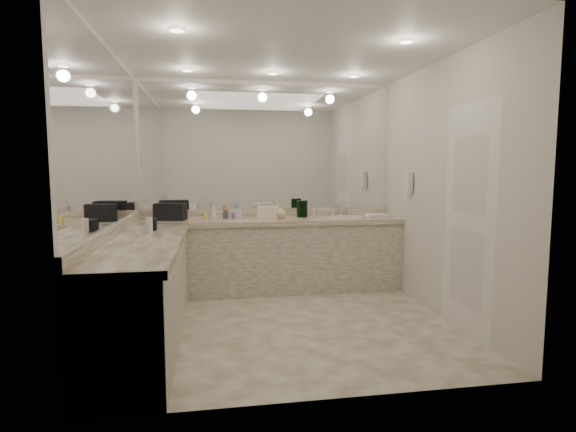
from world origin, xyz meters
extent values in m
plane|color=beige|center=(0.00, 0.00, 0.00)|extent=(3.20, 3.20, 0.00)
plane|color=white|center=(0.00, 0.00, 2.60)|extent=(3.20, 3.20, 0.00)
cube|color=silver|center=(0.00, 1.50, 1.30)|extent=(3.20, 0.02, 2.60)
cube|color=silver|center=(-1.60, 0.00, 1.30)|extent=(0.02, 3.00, 2.60)
cube|color=silver|center=(1.60, 0.00, 1.30)|extent=(0.02, 3.00, 2.60)
cube|color=beige|center=(0.00, 1.20, 0.42)|extent=(3.20, 0.60, 0.84)
cube|color=beige|center=(0.00, 1.19, 0.87)|extent=(3.20, 0.64, 0.06)
cube|color=beige|center=(-1.30, -0.30, 0.42)|extent=(0.60, 2.40, 0.84)
cube|color=beige|center=(-1.29, -0.30, 0.87)|extent=(0.64, 2.42, 0.06)
cube|color=beige|center=(0.00, 1.48, 0.95)|extent=(3.20, 0.04, 0.10)
cube|color=beige|center=(-1.58, 0.00, 0.95)|extent=(0.04, 3.00, 0.10)
cube|color=white|center=(0.00, 1.49, 1.77)|extent=(3.12, 0.01, 1.55)
cube|color=white|center=(-1.59, 0.00, 1.77)|extent=(0.01, 2.92, 1.55)
cylinder|color=white|center=(0.95, 1.20, 0.90)|extent=(0.44, 0.44, 0.03)
cube|color=silver|center=(0.95, 1.41, 0.97)|extent=(0.24, 0.16, 0.14)
cube|color=white|center=(1.56, 0.70, 1.35)|extent=(0.06, 0.10, 0.24)
cube|color=white|center=(1.59, -0.50, 1.05)|extent=(0.02, 0.82, 2.10)
cube|color=black|center=(-1.20, 1.24, 1.00)|extent=(0.39, 0.29, 0.20)
cube|color=black|center=(-1.30, 0.38, 0.95)|extent=(0.10, 0.20, 0.11)
cube|color=silver|center=(-0.03, 1.24, 0.97)|extent=(0.27, 0.19, 0.15)
cube|color=white|center=(1.33, 1.12, 0.92)|extent=(0.26, 0.18, 0.04)
cylinder|color=white|center=(-1.30, 0.19, 0.98)|extent=(0.06, 0.06, 0.15)
imported|color=beige|center=(-0.70, 1.27, 1.00)|extent=(0.08, 0.08, 0.20)
imported|color=silver|center=(-0.38, 1.22, 0.99)|extent=(0.09, 0.10, 0.17)
imported|color=#D9B882|center=(0.12, 1.17, 0.99)|extent=(0.16, 0.16, 0.17)
cylinder|color=#0F531F|center=(0.44, 1.30, 1.00)|extent=(0.06, 0.06, 0.20)
cylinder|color=#0F531F|center=(0.39, 1.26, 1.00)|extent=(0.07, 0.07, 0.20)
cylinder|color=#0F531F|center=(0.37, 1.29, 1.01)|extent=(0.07, 0.07, 0.21)
cylinder|color=#0F531F|center=(0.43, 1.26, 1.00)|extent=(0.07, 0.07, 0.21)
cylinder|color=#0F531F|center=(0.45, 1.29, 1.01)|extent=(0.06, 0.06, 0.21)
cylinder|color=white|center=(0.56, 1.31, 0.96)|extent=(0.04, 0.04, 0.12)
cylinder|color=#9966B2|center=(-0.45, 1.32, 0.93)|extent=(0.04, 0.04, 0.07)
cylinder|color=#3F3F4C|center=(-0.54, 1.29, 0.95)|extent=(0.06, 0.06, 0.10)
cylinder|color=#E57F66|center=(-0.55, 1.34, 0.97)|extent=(0.04, 0.04, 0.14)
cylinder|color=#F2D84C|center=(-0.79, 1.17, 0.94)|extent=(0.05, 0.05, 0.08)
camera|label=1|loc=(-0.70, -4.22, 1.51)|focal=28.00mm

